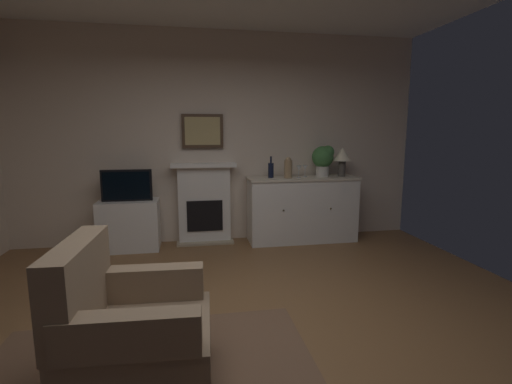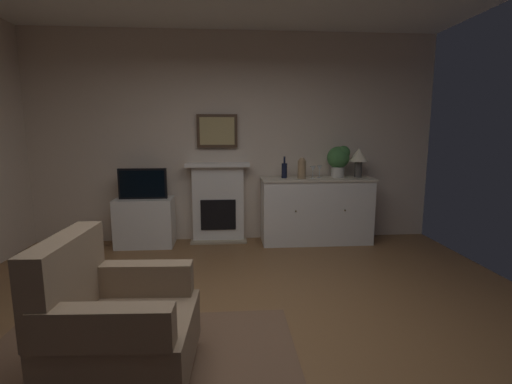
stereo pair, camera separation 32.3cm
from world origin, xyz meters
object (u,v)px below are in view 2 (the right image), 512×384
Objects in this scene: vase_decorative at (302,168)px; wine_glass_left at (313,169)px; framed_picture at (217,131)px; wine_bottle at (284,170)px; fireplace_unit at (218,202)px; tv_set at (143,184)px; tv_cabinet at (145,222)px; potted_plant_small at (339,159)px; table_lamp at (359,157)px; wine_glass_center at (320,169)px; sideboard_cabinet at (316,210)px; armchair at (115,323)px.

wine_glass_left is at bearing -1.80° from vase_decorative.
wine_bottle is at bearing -12.80° from framed_picture.
framed_picture reaches higher than wine_bottle.
wine_glass_left is (0.37, -0.07, 0.01)m from wine_bottle.
fireplace_unit is 1.77× the size of tv_set.
tv_cabinet is 1.74× the size of potted_plant_small.
wine_glass_left is at bearing -11.12° from wine_bottle.
fireplace_unit is at bearing 9.45° from tv_cabinet.
table_lamp is 1.03m from wine_bottle.
framed_picture reaches higher than tv_set.
potted_plant_small is at bearing 170.06° from table_lamp.
framed_picture is 1.39m from wine_glass_left.
fireplace_unit is 3.79× the size of wine_bottle.
wine_bottle is 1.88m from tv_set.
tv_cabinet is at bearing 179.70° from table_lamp.
wine_glass_center is at bearing -0.08° from wine_bottle.
wine_glass_left and wine_glass_center have the same top height.
table_lamp is (1.91, -0.22, -0.35)m from framed_picture.
fireplace_unit is 1.01m from tv_cabinet.
table_lamp reaches higher than tv_cabinet.
table_lamp is at bearing -1.92° from wine_glass_center.
tv_set is at bearing -169.23° from fireplace_unit.
framed_picture is at bearing 167.20° from wine_bottle.
tv_set is at bearing -179.84° from table_lamp.
wine_glass_center is 0.27m from vase_decorative.
vase_decorative is (0.22, -0.07, 0.03)m from wine_bottle.
framed_picture is at bearing 167.69° from wine_glass_left.
tv_set reaches higher than sideboard_cabinet.
framed_picture is at bearing 173.88° from potted_plant_small.
table_lamp is 0.93× the size of potted_plant_small.
framed_picture is 1.48m from wine_glass_center.
wine_bottle is at bearing -10.03° from fireplace_unit.
fireplace_unit is at bearing 175.43° from potted_plant_small.
wine_glass_left is 0.22× the size of tv_cabinet.
wine_bottle is (0.90, -0.16, 0.46)m from fireplace_unit.
wine_glass_left is at bearing -143.70° from sideboard_cabinet.
wine_glass_center is at bearing 55.08° from armchair.
tv_cabinet is 1.21× the size of tv_set.
vase_decorative is 0.45× the size of tv_set.
wine_bottle is at bearing 168.88° from wine_glass_left.
sideboard_cabinet is 3.35m from armchair.
table_lamp is 2.42× the size of wine_glass_left.
vase_decorative is (-0.15, 0.00, 0.02)m from wine_glass_left.
wine_glass_center is at bearing 26.53° from sideboard_cabinet.
framed_picture reaches higher than wine_glass_left.
potted_plant_small is at bearing -6.12° from framed_picture.
table_lamp is at bearing 0.00° from sideboard_cabinet.
wine_bottle is at bearing 0.82° from tv_set.
fireplace_unit is 1.36m from sideboard_cabinet.
table_lamp is (1.91, -0.18, 0.63)m from fireplace_unit.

